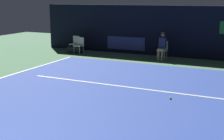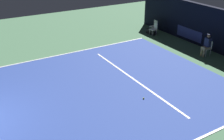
% 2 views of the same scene
% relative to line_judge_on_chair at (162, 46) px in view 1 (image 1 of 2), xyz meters
% --- Properties ---
extents(ground_plane, '(29.95, 29.95, 0.00)m').
position_rel_line_judge_on_chair_xyz_m(ground_plane, '(0.36, -7.52, -0.69)').
color(ground_plane, '#4C7A56').
extents(court_surface, '(9.66, 12.31, 0.01)m').
position_rel_line_judge_on_chair_xyz_m(court_surface, '(0.36, -7.52, -0.68)').
color(court_surface, '#2D479E').
rests_on(court_surface, ground).
extents(line_service, '(7.54, 0.10, 0.01)m').
position_rel_line_judge_on_chair_xyz_m(line_service, '(0.36, -5.37, -0.67)').
color(line_service, white).
rests_on(line_service, court_surface).
extents(back_wall, '(15.29, 0.33, 2.60)m').
position_rel_line_judge_on_chair_xyz_m(back_wall, '(0.35, 1.09, 0.61)').
color(back_wall, black).
rests_on(back_wall, ground).
extents(line_judge_on_chair, '(0.45, 0.54, 1.32)m').
position_rel_line_judge_on_chair_xyz_m(line_judge_on_chair, '(0.00, 0.00, 0.00)').
color(line_judge_on_chair, white).
rests_on(line_judge_on_chair, ground).
extents(courtside_chair_near, '(0.47, 0.45, 0.88)m').
position_rel_line_judge_on_chair_xyz_m(courtside_chair_near, '(-5.11, 0.21, -0.18)').
color(courtside_chair_near, white).
rests_on(courtside_chair_near, ground).
extents(courtside_chair_far, '(0.48, 0.46, 0.88)m').
position_rel_line_judge_on_chair_xyz_m(courtside_chair_far, '(-4.56, -0.24, -0.18)').
color(courtside_chair_far, white).
rests_on(courtside_chair_far, ground).
extents(tennis_ball, '(0.07, 0.07, 0.07)m').
position_rel_line_judge_on_chair_xyz_m(tennis_ball, '(2.08, -6.04, -0.64)').
color(tennis_ball, '#CCE033').
rests_on(tennis_ball, court_surface).
extents(equipment_bag, '(0.86, 0.38, 0.32)m').
position_rel_line_judge_on_chair_xyz_m(equipment_bag, '(-4.90, -0.18, -0.53)').
color(equipment_bag, black).
rests_on(equipment_bag, ground).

